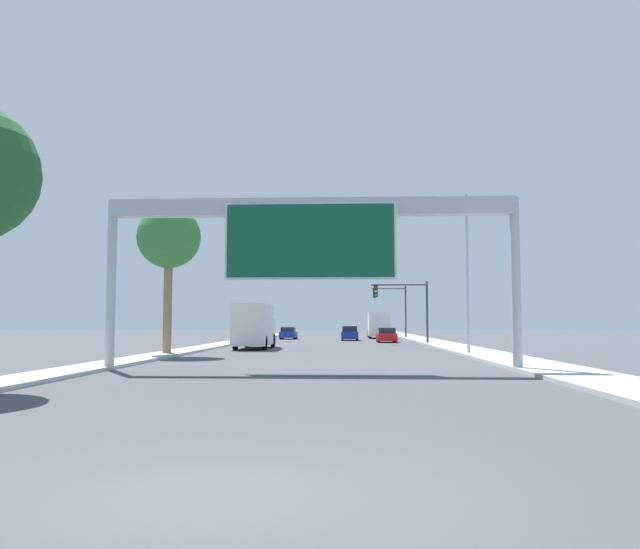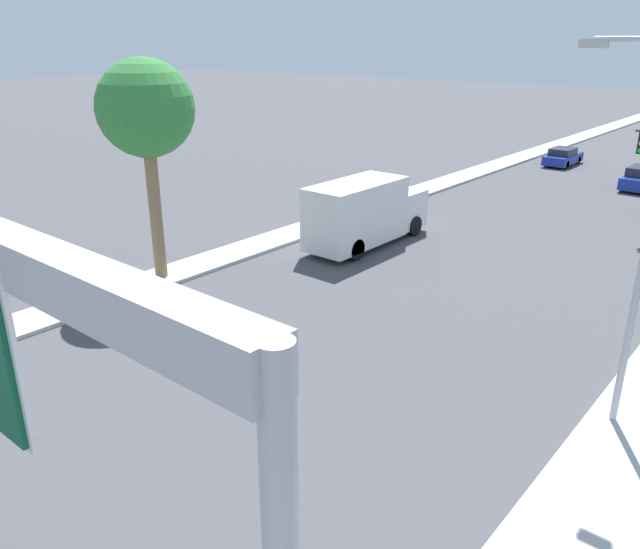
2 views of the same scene
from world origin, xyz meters
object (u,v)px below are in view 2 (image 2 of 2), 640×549
Objects in this scene: truck_box_secondary at (365,212)px; street_lamp_right at (640,218)px; car_mid_right at (563,157)px; palm_tree_background at (146,111)px.

street_lamp_right reaches higher than truck_box_secondary.
car_mid_right is 26.43m from truck_box_secondary.
street_lamp_right reaches higher than palm_tree_background.
palm_tree_background is at bearing -176.18° from street_lamp_right.
car_mid_right is at bearing 90.00° from truck_box_secondary.
palm_tree_background reaches higher than truck_box_secondary.
street_lamp_right is (13.61, -7.99, 3.90)m from truck_box_secondary.
street_lamp_right is at bearing 3.82° from palm_tree_background.
palm_tree_background is at bearing -112.24° from truck_box_secondary.
street_lamp_right is at bearing -68.41° from car_mid_right.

